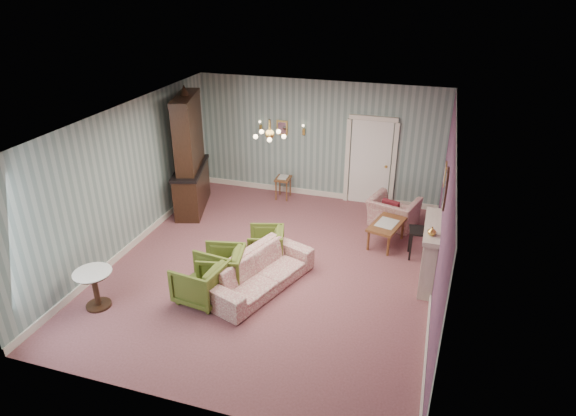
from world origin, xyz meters
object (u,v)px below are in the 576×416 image
(wingback_chair, at_px, (394,207))
(side_table_black, at_px, (419,243))
(olive_chair_a, at_px, (201,280))
(fireplace, at_px, (429,253))
(sofa_chintz, at_px, (260,267))
(olive_chair_c, at_px, (266,243))
(dresser, at_px, (189,151))
(pedestal_table, at_px, (96,289))
(coffee_table, at_px, (386,234))
(olive_chair_b, at_px, (222,266))

(wingback_chair, bearing_deg, side_table_black, 134.11)
(olive_chair_a, bearing_deg, fireplace, 122.99)
(sofa_chintz, distance_m, wingback_chair, 3.70)
(olive_chair_c, relative_size, wingback_chair, 0.69)
(sofa_chintz, relative_size, side_table_black, 3.55)
(dresser, distance_m, pedestal_table, 4.13)
(wingback_chair, height_order, coffee_table, wingback_chair)
(sofa_chintz, relative_size, coffee_table, 2.26)
(coffee_table, xyz_separation_m, side_table_black, (0.68, -0.32, 0.06))
(side_table_black, distance_m, pedestal_table, 6.02)
(olive_chair_c, relative_size, sofa_chintz, 0.32)
(side_table_black, xyz_separation_m, pedestal_table, (-5.07, -3.24, 0.04))
(dresser, relative_size, pedestal_table, 4.17)
(coffee_table, distance_m, side_table_black, 0.75)
(wingback_chair, xyz_separation_m, pedestal_table, (-4.44, -4.47, -0.09))
(fireplace, distance_m, coffee_table, 1.47)
(side_table_black, height_order, pedestal_table, pedestal_table)
(side_table_black, bearing_deg, fireplace, -75.23)
(olive_chair_a, distance_m, coffee_table, 4.01)
(wingback_chair, relative_size, coffee_table, 1.04)
(sofa_chintz, bearing_deg, fireplace, -48.75)
(olive_chair_c, height_order, coffee_table, olive_chair_c)
(olive_chair_a, relative_size, fireplace, 0.57)
(sofa_chintz, bearing_deg, olive_chair_c, 33.83)
(wingback_chair, bearing_deg, dresser, 22.87)
(olive_chair_a, height_order, dresser, dresser)
(wingback_chair, bearing_deg, sofa_chintz, 74.28)
(sofa_chintz, distance_m, dresser, 3.88)
(coffee_table, distance_m, pedestal_table, 5.66)
(fireplace, relative_size, pedestal_table, 2.03)
(olive_chair_b, xyz_separation_m, dresser, (-1.98, 2.74, 1.05))
(coffee_table, height_order, side_table_black, side_table_black)
(dresser, bearing_deg, pedestal_table, -103.32)
(olive_chair_a, height_order, fireplace, fireplace)
(coffee_table, bearing_deg, olive_chair_c, -150.26)
(dresser, distance_m, side_table_black, 5.47)
(olive_chair_b, relative_size, fireplace, 0.56)
(dresser, distance_m, fireplace, 5.78)
(side_table_black, bearing_deg, wingback_chair, 117.29)
(coffee_table, height_order, pedestal_table, pedestal_table)
(olive_chair_b, xyz_separation_m, olive_chair_c, (0.45, 1.08, -0.04))
(olive_chair_c, xyz_separation_m, sofa_chintz, (0.24, -0.97, 0.08))
(olive_chair_c, relative_size, dresser, 0.24)
(olive_chair_a, relative_size, side_table_black, 1.30)
(wingback_chair, bearing_deg, olive_chair_a, 69.82)
(olive_chair_b, relative_size, pedestal_table, 1.13)
(sofa_chintz, xyz_separation_m, dresser, (-2.67, 2.63, 1.01))
(olive_chair_b, xyz_separation_m, side_table_black, (3.32, 2.01, -0.08))
(sofa_chintz, height_order, fireplace, fireplace)
(dresser, bearing_deg, olive_chair_a, -77.46)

